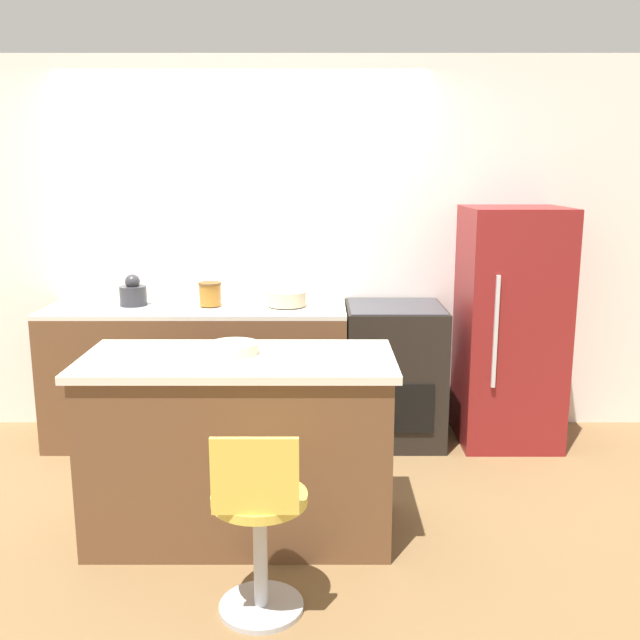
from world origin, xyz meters
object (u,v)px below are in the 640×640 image
at_px(oven_range, 392,373).
at_px(mixing_bowl, 284,298).
at_px(stool_chair, 257,527).
at_px(kettle, 131,293).
at_px(refrigerator, 507,327).

relative_size(oven_range, mixing_bowl, 3.62).
bearing_deg(stool_chair, kettle, 116.52).
bearing_deg(stool_chair, mixing_bowl, 89.21).
bearing_deg(kettle, refrigerator, -0.33).
height_order(oven_range, refrigerator, refrigerator).
distance_m(oven_range, mixing_bowl, 0.90).
bearing_deg(refrigerator, mixing_bowl, 179.45).
distance_m(refrigerator, mixing_bowl, 1.52).
bearing_deg(refrigerator, stool_chair, -127.55).
xyz_separation_m(kettle, mixing_bowl, (1.03, -0.00, -0.04)).
height_order(stool_chair, kettle, kettle).
bearing_deg(stool_chair, oven_range, 69.24).
bearing_deg(oven_range, mixing_bowl, 179.29).
distance_m(stool_chair, kettle, 2.33).
height_order(oven_range, stool_chair, oven_range).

